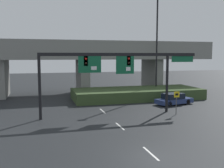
{
  "coord_description": "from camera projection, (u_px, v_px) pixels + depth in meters",
  "views": [
    {
      "loc": [
        -6.48,
        -13.95,
        6.05
      ],
      "look_at": [
        0.0,
        9.63,
        3.39
      ],
      "focal_mm": 42.0,
      "sensor_mm": 36.0,
      "label": 1
    }
  ],
  "objects": [
    {
      "name": "ground_plane",
      "position": [
        154.0,
        157.0,
        15.74
      ],
      "size": [
        160.0,
        160.0,
        0.0
      ],
      "primitive_type": "plane",
      "color": "black"
    },
    {
      "name": "lane_markings",
      "position": [
        103.0,
        111.0,
        28.7
      ],
      "size": [
        0.14,
        28.36,
        0.01
      ],
      "color": "silver",
      "rests_on": "ground"
    },
    {
      "name": "signal_gantry",
      "position": [
        117.0,
        65.0,
        26.28
      ],
      "size": [
        16.44,
        0.44,
        6.32
      ],
      "color": "black",
      "rests_on": "ground"
    },
    {
      "name": "speed_limit_sign",
      "position": [
        176.0,
        99.0,
        26.71
      ],
      "size": [
        0.6,
        0.11,
        2.46
      ],
      "color": "#4C4C4C",
      "rests_on": "ground"
    },
    {
      "name": "highway_light_pole_near",
      "position": [
        157.0,
        38.0,
        38.95
      ],
      "size": [
        0.7,
        0.36,
        16.56
      ],
      "color": "black",
      "rests_on": "ground"
    },
    {
      "name": "overpass_bridge",
      "position": [
        82.0,
        57.0,
        41.21
      ],
      "size": [
        41.97,
        7.47,
        8.28
      ],
      "color": "gray",
      "rests_on": "ground"
    },
    {
      "name": "grass_embankment",
      "position": [
        137.0,
        94.0,
        36.96
      ],
      "size": [
        17.91,
        6.89,
        1.4
      ],
      "color": "#384C28",
      "rests_on": "ground"
    },
    {
      "name": "parked_sedan_near_right",
      "position": [
        174.0,
        99.0,
        32.47
      ],
      "size": [
        5.08,
        2.92,
        1.41
      ],
      "rotation": [
        0.0,
        0.0,
        0.24
      ],
      "color": "navy",
      "rests_on": "ground"
    }
  ]
}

